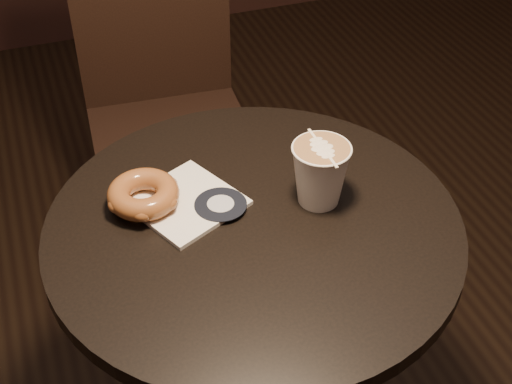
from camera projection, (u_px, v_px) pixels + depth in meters
cafe_table at (254, 301)px, 1.32m from camera, size 0.70×0.70×0.75m
chair at (162, 81)px, 1.87m from camera, size 0.44×0.44×1.03m
pastry_bag at (186, 202)px, 1.22m from camera, size 0.22×0.22×0.01m
doughnut at (143, 194)px, 1.20m from camera, size 0.12×0.12×0.04m
latte_cup at (320, 174)px, 1.20m from camera, size 0.10×0.10×0.11m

